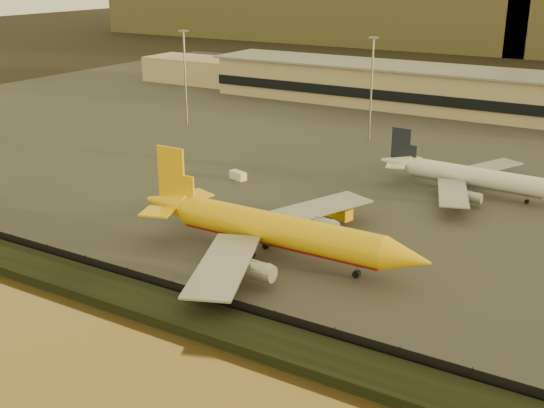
{
  "coord_description": "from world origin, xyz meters",
  "views": [
    {
      "loc": [
        55.7,
        -76.28,
        42.36
      ],
      "look_at": [
        2.42,
        12.0,
        5.84
      ],
      "focal_mm": 45.0,
      "sensor_mm": 36.0,
      "label": 1
    }
  ],
  "objects": [
    {
      "name": "ground",
      "position": [
        0.0,
        0.0,
        0.0
      ],
      "size": [
        900.0,
        900.0,
        0.0
      ],
      "primitive_type": "plane",
      "color": "black",
      "rests_on": "ground"
    },
    {
      "name": "embankment",
      "position": [
        0.0,
        -17.0,
        0.7
      ],
      "size": [
        320.0,
        7.0,
        1.4
      ],
      "primitive_type": "cube",
      "color": "black",
      "rests_on": "ground"
    },
    {
      "name": "tarmac",
      "position": [
        0.0,
        95.0,
        0.1
      ],
      "size": [
        320.0,
        220.0,
        0.2
      ],
      "primitive_type": "cube",
      "color": "#2D2D2D",
      "rests_on": "ground"
    },
    {
      "name": "perimeter_fence",
      "position": [
        0.0,
        -13.0,
        1.3
      ],
      "size": [
        300.0,
        0.05,
        2.2
      ],
      "primitive_type": "cube",
      "color": "black",
      "rests_on": "tarmac"
    },
    {
      "name": "terminal_building",
      "position": [
        -14.52,
        125.55,
        6.25
      ],
      "size": [
        202.0,
        25.0,
        12.6
      ],
      "color": "tan",
      "rests_on": "tarmac"
    },
    {
      "name": "apron_light_masts",
      "position": [
        15.0,
        75.0,
        15.7
      ],
      "size": [
        152.2,
        12.2,
        25.4
      ],
      "color": "slate",
      "rests_on": "tarmac"
    },
    {
      "name": "dhl_cargo_jet",
      "position": [
        6.86,
        5.11,
        4.56
      ],
      "size": [
        48.73,
        47.96,
        14.62
      ],
      "rotation": [
        0.0,
        0.0,
        -0.0
      ],
      "color": "#F3B60C",
      "rests_on": "tarmac"
    },
    {
      "name": "white_narrowbody_jet",
      "position": [
        23.9,
        50.98,
        3.47
      ],
      "size": [
        38.12,
        37.19,
        10.96
      ],
      "rotation": [
        0.0,
        0.0,
        -0.05
      ],
      "color": "silver",
      "rests_on": "tarmac"
    },
    {
      "name": "gse_vehicle_yellow",
      "position": [
        8.12,
        25.42,
        1.23
      ],
      "size": [
        4.98,
        3.34,
        2.06
      ],
      "primitive_type": "cube",
      "rotation": [
        0.0,
        0.0,
        -0.31
      ],
      "color": "#F3B60C",
      "rests_on": "tarmac"
    },
    {
      "name": "gse_vehicle_white",
      "position": [
        -19.71,
        35.08,
        1.05
      ],
      "size": [
        4.11,
        2.76,
        1.7
      ],
      "primitive_type": "cube",
      "rotation": [
        0.0,
        0.0,
        -0.31
      ],
      "color": "silver",
      "rests_on": "tarmac"
    }
  ]
}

